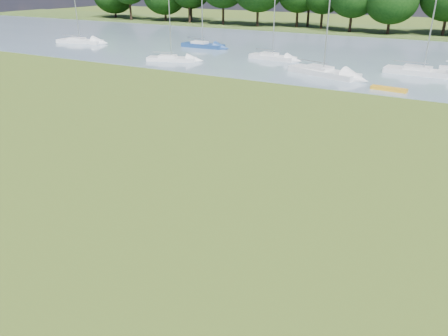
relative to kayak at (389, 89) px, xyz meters
The scene contains 10 objects.
ground 24.38m from the kayak, 100.05° to the right, with size 220.00×220.00×0.00m, color olive.
river 18.50m from the kayak, 103.30° to the left, with size 220.00×40.00×0.10m, color slate.
far_bank 48.19m from the kayak, 95.07° to the left, with size 220.00×20.00×0.40m, color #4C6626.
kayak is the anchor object (origin of this frame).
sailboat_1 18.52m from the kayak, 147.76° to the left, with size 6.11×2.32×7.30m.
sailboat_2 26.13m from the kayak, behind, with size 6.13×3.52×7.64m.
sailboat_3 48.39m from the kayak, 169.36° to the left, with size 7.48×3.56×9.41m.
sailboat_4 9.13m from the kayak, 78.86° to the left, with size 7.90×2.76×9.03m.
sailboat_7 31.73m from the kayak, 153.57° to the left, with size 6.43×1.82×9.37m.
sailboat_8 8.21m from the kayak, 152.89° to the left, with size 8.08×4.56×9.72m.
Camera 1 is at (10.09, -17.12, 9.45)m, focal length 35.00 mm.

